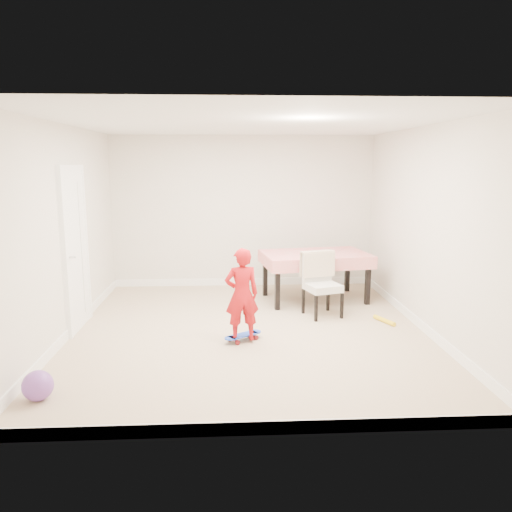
{
  "coord_description": "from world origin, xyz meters",
  "views": [
    {
      "loc": [
        -0.24,
        -6.13,
        2.13
      ],
      "look_at": [
        0.1,
        0.2,
        0.95
      ],
      "focal_mm": 35.0,
      "sensor_mm": 36.0,
      "label": 1
    }
  ],
  "objects": [
    {
      "name": "skateboard",
      "position": [
        -0.09,
        -0.33,
        0.04
      ],
      "size": [
        0.53,
        0.45,
        0.08
      ],
      "primitive_type": null,
      "rotation": [
        0.0,
        0.0,
        0.61
      ],
      "color": "#163AC2",
      "rests_on": "ground"
    },
    {
      "name": "dining_chair",
      "position": [
        1.06,
        0.61,
        0.45
      ],
      "size": [
        0.64,
        0.7,
        0.91
      ],
      "primitive_type": null,
      "rotation": [
        0.0,
        0.0,
        0.3
      ],
      "color": "silver",
      "rests_on": "ground"
    },
    {
      "name": "dining_table",
      "position": [
        1.1,
        1.46,
        0.38
      ],
      "size": [
        1.74,
        1.24,
        0.76
      ],
      "primitive_type": null,
      "rotation": [
        0.0,
        0.0,
        0.15
      ],
      "color": "#AA0919",
      "rests_on": "ground"
    },
    {
      "name": "baseboard_front",
      "position": [
        0.0,
        -2.49,
        0.06
      ],
      "size": [
        4.5,
        0.02,
        0.12
      ],
      "primitive_type": "cube",
      "color": "white",
      "rests_on": "ground"
    },
    {
      "name": "baseboard_right",
      "position": [
        2.24,
        0.0,
        0.06
      ],
      "size": [
        0.02,
        5.0,
        0.12
      ],
      "primitive_type": "cube",
      "color": "white",
      "rests_on": "ground"
    },
    {
      "name": "foam_toy",
      "position": [
        1.85,
        0.26,
        0.03
      ],
      "size": [
        0.21,
        0.39,
        0.06
      ],
      "primitive_type": "cylinder",
      "rotation": [
        1.57,
        0.0,
        0.41
      ],
      "color": "yellow",
      "rests_on": "ground"
    },
    {
      "name": "ceiling",
      "position": [
        0.0,
        0.0,
        2.58
      ],
      "size": [
        4.5,
        5.0,
        0.04
      ],
      "primitive_type": "cube",
      "color": "silver",
      "rests_on": "wall_back"
    },
    {
      "name": "wall_back",
      "position": [
        0.0,
        2.48,
        1.3
      ],
      "size": [
        4.5,
        0.04,
        2.6
      ],
      "primitive_type": "cube",
      "color": "beige",
      "rests_on": "ground"
    },
    {
      "name": "wall_front",
      "position": [
        0.0,
        -2.48,
        1.3
      ],
      "size": [
        4.5,
        0.04,
        2.6
      ],
      "primitive_type": "cube",
      "color": "beige",
      "rests_on": "ground"
    },
    {
      "name": "wall_left",
      "position": [
        -2.23,
        0.0,
        1.3
      ],
      "size": [
        0.04,
        5.0,
        2.6
      ],
      "primitive_type": "cube",
      "color": "beige",
      "rests_on": "ground"
    },
    {
      "name": "wall_right",
      "position": [
        2.23,
        0.0,
        1.3
      ],
      "size": [
        0.04,
        5.0,
        2.6
      ],
      "primitive_type": "cube",
      "color": "beige",
      "rests_on": "ground"
    },
    {
      "name": "baseboard_back",
      "position": [
        0.0,
        2.49,
        0.06
      ],
      "size": [
        4.5,
        0.02,
        0.12
      ],
      "primitive_type": "cube",
      "color": "white",
      "rests_on": "ground"
    },
    {
      "name": "child",
      "position": [
        -0.1,
        -0.4,
        0.56
      ],
      "size": [
        0.45,
        0.34,
        1.12
      ],
      "primitive_type": "imported",
      "rotation": [
        0.0,
        0.0,
        3.32
      ],
      "color": "red",
      "rests_on": "ground"
    },
    {
      "name": "balloon",
      "position": [
        -2.0,
        -1.79,
        0.14
      ],
      "size": [
        0.28,
        0.28,
        0.28
      ],
      "primitive_type": "sphere",
      "color": "#7743A1",
      "rests_on": "ground"
    },
    {
      "name": "baseboard_left",
      "position": [
        -2.24,
        0.0,
        0.06
      ],
      "size": [
        0.02,
        5.0,
        0.12
      ],
      "primitive_type": "cube",
      "color": "white",
      "rests_on": "ground"
    },
    {
      "name": "ground",
      "position": [
        0.0,
        0.0,
        0.0
      ],
      "size": [
        5.0,
        5.0,
        0.0
      ],
      "primitive_type": "plane",
      "color": "tan",
      "rests_on": "ground"
    },
    {
      "name": "door",
      "position": [
        -2.22,
        0.3,
        1.02
      ],
      "size": [
        0.11,
        0.94,
        2.11
      ],
      "primitive_type": "cube",
      "color": "white",
      "rests_on": "ground"
    }
  ]
}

